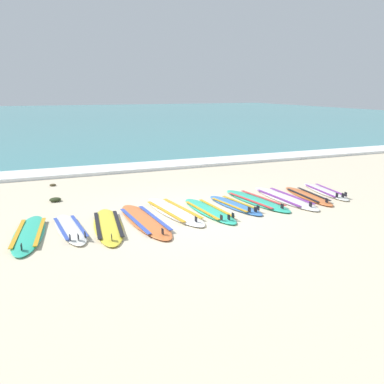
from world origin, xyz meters
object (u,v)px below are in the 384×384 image
Objects in this scene: surfboard_9 at (308,196)px; surfboard_10 at (325,191)px; surfboard_0 at (29,234)px; surfboard_8 at (284,198)px; surfboard_2 at (108,226)px; surfboard_5 at (209,210)px; surfboard_7 at (256,200)px; surfboard_6 at (235,205)px; surfboard_4 at (174,211)px; surfboard_3 at (145,220)px; surfboard_1 at (70,229)px.

surfboard_9 and surfboard_10 have the same top height.
surfboard_8 is at bearing 3.01° from surfboard_0.
surfboard_5 is at bearing 4.10° from surfboard_2.
surfboard_7 is 1.49m from surfboard_9.
surfboard_7 and surfboard_8 have the same top height.
surfboard_5 is at bearing -167.81° from surfboard_6.
surfboard_4 and surfboard_6 have the same top height.
surfboard_5 is 0.89× the size of surfboard_8.
surfboard_8 is at bearing -0.14° from surfboard_4.
surfboard_10 is at bearing 5.34° from surfboard_2.
surfboard_8 is at bearing 3.17° from surfboard_6.
surfboard_6 is at bearing 6.09° from surfboard_2.
surfboard_8 is at bearing 6.23° from surfboard_5.
surfboard_2 is 1.19× the size of surfboard_9.
surfboard_0 is at bearing -177.76° from surfboard_9.
surfboard_10 is at bearing 4.55° from surfboard_6.
surfboard_9 is at bearing 4.17° from surfboard_3.
surfboard_8 is at bearing 3.43° from surfboard_1.
surfboard_1 is 3.07m from surfboard_5.
surfboard_4 is 2.21m from surfboard_7.
surfboard_10 is at bearing 5.98° from surfboard_8.
surfboard_0 and surfboard_9 have the same top height.
surfboard_7 is 0.80m from surfboard_8.
surfboard_9 is at bearing -4.53° from surfboard_8.
surfboard_7 is at bearing 8.60° from surfboard_3.
surfboard_6 is 0.82× the size of surfboard_7.
surfboard_3 and surfboard_10 have the same top height.
surfboard_6 is at bearing 12.19° from surfboard_5.
surfboard_7 is (2.99, 0.45, 0.00)m from surfboard_3.
surfboard_1 is at bearing -171.96° from surfboard_4.
surfboard_8 is (5.30, 0.32, -0.00)m from surfboard_1.
surfboard_0 and surfboard_5 have the same top height.
surfboard_0 is at bearing -176.42° from surfboard_10.
surfboard_0 is at bearing -178.87° from surfboard_5.
surfboard_1 is 5.31m from surfboard_8.
surfboard_3 is 3.03m from surfboard_7.
surfboard_8 is at bearing 5.14° from surfboard_2.
surfboard_0 is at bearing -173.92° from surfboard_4.
surfboard_3 is at bearing -174.96° from surfboard_5.
surfboard_10 is at bearing 6.13° from surfboard_5.
surfboard_5 is at bearing 1.38° from surfboard_1.
surfboard_2 is 0.95× the size of surfboard_8.
surfboard_4 is at bearing 8.04° from surfboard_1.
surfboard_10 is (4.43, 0.14, 0.00)m from surfboard_4.
surfboard_1 and surfboard_6 have the same top height.
surfboard_8 is 0.69m from surfboard_9.
surfboard_5 and surfboard_7 have the same top height.
surfboard_1 and surfboard_4 have the same top height.
surfboard_2 is 0.92× the size of surfboard_4.
surfboard_4 is at bearing 15.00° from surfboard_2.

